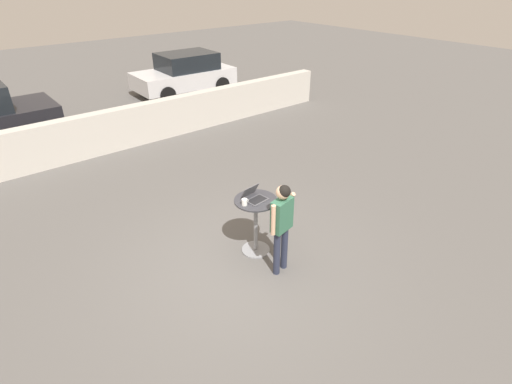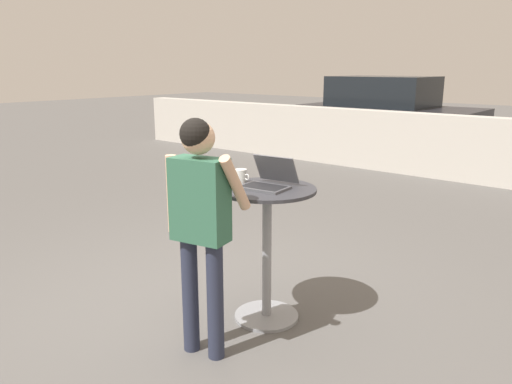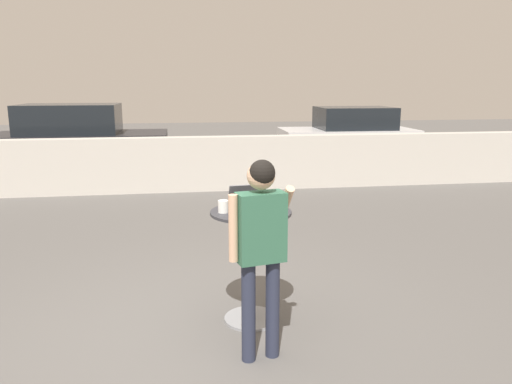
{
  "view_description": "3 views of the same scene",
  "coord_description": "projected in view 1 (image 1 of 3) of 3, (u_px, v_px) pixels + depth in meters",
  "views": [
    {
      "loc": [
        -2.99,
        -4.16,
        4.38
      ],
      "look_at": [
        0.51,
        0.14,
        1.24
      ],
      "focal_mm": 28.0,
      "sensor_mm": 36.0,
      "label": 1
    },
    {
      "loc": [
        2.76,
        -2.55,
        1.9
      ],
      "look_at": [
        0.47,
        0.21,
        0.99
      ],
      "focal_mm": 35.0,
      "sensor_mm": 36.0,
      "label": 2
    },
    {
      "loc": [
        -0.04,
        -4.01,
        2.13
      ],
      "look_at": [
        0.61,
        0.17,
        1.22
      ],
      "focal_mm": 35.0,
      "sensor_mm": 36.0,
      "label": 3
    }
  ],
  "objects": [
    {
      "name": "ground_plane",
      "position": [
        237.0,
        270.0,
        6.61
      ],
      "size": [
        50.0,
        50.0,
        0.0
      ],
      "primitive_type": "plane",
      "color": "#5B5956"
    },
    {
      "name": "coffee_mug",
      "position": [
        244.0,
        202.0,
        6.39
      ],
      "size": [
        0.13,
        0.09,
        0.11
      ],
      "color": "white",
      "rests_on": "cafe_table"
    },
    {
      "name": "cafe_table",
      "position": [
        256.0,
        219.0,
        6.75
      ],
      "size": [
        0.72,
        0.72,
        1.04
      ],
      "color": "gray",
      "rests_on": "ground_plane"
    },
    {
      "name": "pavement_kerb",
      "position": [
        97.0,
        134.0,
        10.47
      ],
      "size": [
        15.59,
        0.35,
        1.1
      ],
      "color": "beige",
      "rests_on": "ground_plane"
    },
    {
      "name": "standing_person",
      "position": [
        282.0,
        219.0,
        6.12
      ],
      "size": [
        0.51,
        0.4,
        1.6
      ],
      "color": "#282D42",
      "rests_on": "ground_plane"
    },
    {
      "name": "parked_car_near_street",
      "position": [
        185.0,
        73.0,
        15.54
      ],
      "size": [
        3.86,
        2.03,
        1.51
      ],
      "color": "silver",
      "rests_on": "ground_plane"
    },
    {
      "name": "laptop",
      "position": [
        255.0,
        197.0,
        6.55
      ],
      "size": [
        0.37,
        0.38,
        0.22
      ],
      "color": "#515156",
      "rests_on": "cafe_table"
    }
  ]
}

